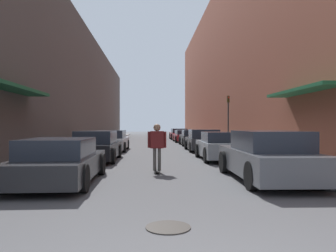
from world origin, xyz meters
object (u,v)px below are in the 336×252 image
object	(u,v)px
parked_car_right_3	(192,138)
traffic_light	(228,115)
parked_car_left_0	(60,161)
manhole_cover	(168,227)
parked_car_right_4	(184,136)
parked_car_right_5	(179,134)
parked_car_left_2	(111,141)
parked_car_right_2	(203,141)
skateboarder	(157,143)
parked_car_right_1	(221,146)
parked_car_right_0	(267,156)
parked_car_left_1	(97,146)

from	to	relation	value
parked_car_right_3	traffic_light	world-z (taller)	traffic_light
parked_car_left_0	manhole_cover	size ratio (longest dim) A/B	6.49
parked_car_right_4	parked_car_right_5	xyz separation A→B (m)	(0.04, 5.73, 0.05)
parked_car_left_2	parked_car_right_2	xyz separation A→B (m)	(5.74, -0.44, 0.02)
skateboarder	parked_car_right_1	bearing A→B (deg)	52.28
parked_car_right_0	parked_car_right_5	xyz separation A→B (m)	(-0.07, 27.85, -0.08)
parked_car_left_1	parked_car_right_0	bearing A→B (deg)	-44.07
skateboarder	manhole_cover	size ratio (longest dim) A/B	2.33
parked_car_left_1	parked_car_right_4	distance (m)	17.51
parked_car_right_3	manhole_cover	xyz separation A→B (m)	(-3.09, -20.87, -0.60)
parked_car_right_5	skateboarder	xyz separation A→B (m)	(-3.05, -26.16, 0.39)
parked_car_right_0	skateboarder	world-z (taller)	skateboarder
parked_car_right_2	manhole_cover	size ratio (longest dim) A/B	5.85
parked_car_right_3	parked_car_right_5	distance (m)	11.17
parked_car_right_2	traffic_light	distance (m)	3.79
parked_car_left_0	traffic_light	xyz separation A→B (m)	(7.96, 13.67, 1.71)
parked_car_left_1	parked_car_left_2	bearing A→B (deg)	90.62
parked_car_right_0	manhole_cover	distance (m)	5.24
parked_car_left_2	parked_car_left_0	bearing A→B (deg)	-90.09
parked_car_right_1	parked_car_right_3	world-z (taller)	parked_car_right_1
parked_car_right_0	skateboarder	distance (m)	3.56
parked_car_left_0	parked_car_right_4	size ratio (longest dim) A/B	0.99
parked_car_right_5	parked_car_left_1	bearing A→B (deg)	-104.23
parked_car_left_2	skateboarder	bearing A→B (deg)	-74.63
skateboarder	parked_car_right_4	bearing A→B (deg)	81.61
parked_car_left_2	traffic_light	distance (m)	8.40
skateboarder	manhole_cover	distance (m)	5.96
parked_car_left_1	manhole_cover	distance (m)	10.10
parked_car_left_1	parked_car_right_3	world-z (taller)	parked_car_left_1
parked_car_right_4	parked_car_right_5	distance (m)	5.73
parked_car_right_2	skateboarder	world-z (taller)	skateboarder
parked_car_right_1	manhole_cover	xyz separation A→B (m)	(-2.99, -9.80, -0.62)
parked_car_right_4	manhole_cover	xyz separation A→B (m)	(-2.97, -26.31, -0.55)
parked_car_left_2	parked_car_right_3	size ratio (longest dim) A/B	1.02
parked_car_left_0	parked_car_right_5	bearing A→B (deg)	78.41
parked_car_right_5	parked_car_right_1	bearing A→B (deg)	-90.03
parked_car_right_5	parked_car_right_0	bearing A→B (deg)	-89.86
traffic_light	parked_car_right_0	bearing A→B (deg)	-99.03
parked_car_right_2	manhole_cover	world-z (taller)	parked_car_right_2
parked_car_right_0	parked_car_right_4	world-z (taller)	parked_car_right_0
skateboarder	manhole_cover	xyz separation A→B (m)	(0.05, -5.87, -0.99)
skateboarder	traffic_light	distance (m)	13.04
parked_car_right_4	traffic_light	xyz separation A→B (m)	(2.26, -8.58, 1.75)
parked_car_left_0	parked_car_right_4	bearing A→B (deg)	75.62
parked_car_left_0	traffic_light	bearing A→B (deg)	59.79
parked_car_left_0	parked_car_right_0	bearing A→B (deg)	1.25
parked_car_left_0	traffic_light	world-z (taller)	traffic_light
parked_car_left_2	skateboarder	world-z (taller)	skateboarder
skateboarder	parked_car_left_1	bearing A→B (deg)	124.07
parked_car_right_4	parked_car_right_5	world-z (taller)	parked_car_right_5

